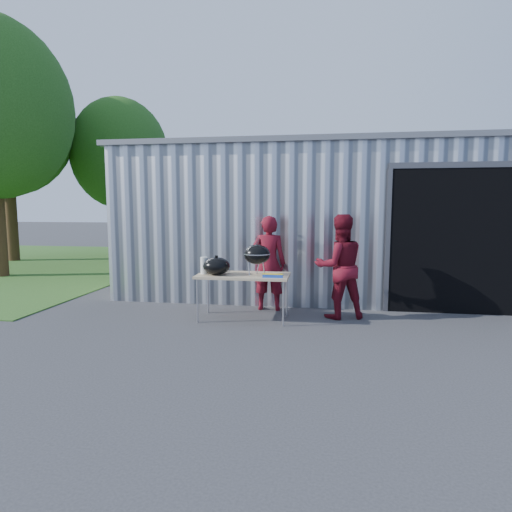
% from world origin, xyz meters
% --- Properties ---
extents(ground, '(80.00, 80.00, 0.00)m').
position_xyz_m(ground, '(0.00, 0.00, 0.00)').
color(ground, '#343436').
extents(building, '(8.20, 6.20, 3.10)m').
position_xyz_m(building, '(0.92, 4.59, 1.54)').
color(building, silver).
rests_on(building, ground).
extents(grass_patch, '(10.00, 12.00, 0.02)m').
position_xyz_m(grass_patch, '(-9.00, 6.00, 0.01)').
color(grass_patch, '#2D591E').
rests_on(grass_patch, ground).
extents(tree_mid, '(4.36, 4.36, 7.22)m').
position_xyz_m(tree_mid, '(-9.50, 7.00, 4.70)').
color(tree_mid, '#442D19').
rests_on(tree_mid, ground).
extents(tree_far, '(3.49, 3.49, 5.79)m').
position_xyz_m(tree_far, '(-6.50, 9.00, 3.77)').
color(tree_far, '#442D19').
rests_on(tree_far, ground).
extents(folding_table, '(1.50, 0.75, 0.75)m').
position_xyz_m(folding_table, '(-0.34, 0.75, 0.71)').
color(folding_table, tan).
rests_on(folding_table, ground).
extents(kettle_grill, '(0.44, 0.44, 0.94)m').
position_xyz_m(kettle_grill, '(-0.11, 0.72, 1.17)').
color(kettle_grill, black).
rests_on(kettle_grill, folding_table).
extents(grill_lid, '(0.44, 0.44, 0.32)m').
position_xyz_m(grill_lid, '(-0.77, 0.65, 0.89)').
color(grill_lid, black).
rests_on(grill_lid, folding_table).
extents(paper_towels, '(0.12, 0.12, 0.28)m').
position_xyz_m(paper_towels, '(-0.99, 0.70, 0.89)').
color(paper_towels, white).
rests_on(paper_towels, folding_table).
extents(white_tub, '(0.20, 0.15, 0.10)m').
position_xyz_m(white_tub, '(-0.89, 0.98, 0.80)').
color(white_tub, white).
rests_on(white_tub, folding_table).
extents(foil_box, '(0.32, 0.05, 0.06)m').
position_xyz_m(foil_box, '(0.17, 0.50, 0.78)').
color(foil_box, '#1B46B5').
rests_on(foil_box, folding_table).
extents(person_cook, '(0.62, 0.42, 1.69)m').
position_xyz_m(person_cook, '(-0.02, 1.47, 0.85)').
color(person_cook, maroon).
rests_on(person_cook, ground).
extents(person_bystander, '(0.99, 0.87, 1.73)m').
position_xyz_m(person_bystander, '(1.22, 1.11, 0.86)').
color(person_bystander, maroon).
rests_on(person_bystander, ground).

